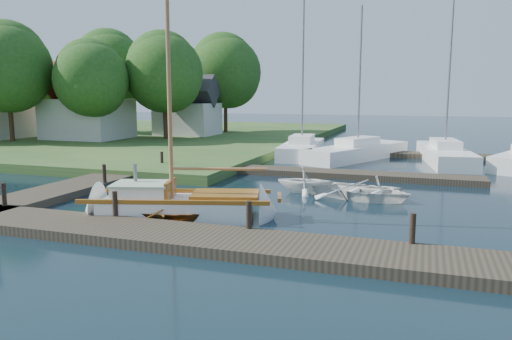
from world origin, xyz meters
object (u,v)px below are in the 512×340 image
(tree_7, at_px, (225,71))
(tender_d, at_px, (379,185))
(mooring_post_2, at_px, (249,215))
(sailboat, at_px, (183,208))
(mooring_post_3, at_px, (412,228))
(marina_boat_0, at_px, (302,147))
(marina_boat_3, at_px, (445,153))
(tree_1, at_px, (8,67))
(tree_2, at_px, (92,79))
(tree_3, at_px, (164,73))
(tender_c, at_px, (361,188))
(tree_5, at_px, (25,80))
(mooring_post_0, at_px, (4,194))
(tender_b, at_px, (305,178))
(mooring_post_4, at_px, (104,173))
(house_a, at_px, (88,108))
(mooring_post_1, at_px, (115,204))
(house_c, at_px, (188,111))
(tree_4, at_px, (109,69))
(mooring_post_5, at_px, (162,159))
(marina_boat_1, at_px, (358,151))
(dinghy, at_px, (178,208))

(tree_7, bearing_deg, tender_d, -55.34)
(mooring_post_2, xyz_separation_m, tender_d, (3.01, 7.17, -0.21))
(sailboat, height_order, tree_7, tree_7)
(mooring_post_3, distance_m, tender_d, 7.33)
(tender_d, bearing_deg, marina_boat_0, 15.79)
(marina_boat_3, xyz_separation_m, tree_1, (-31.31, -1.89, 5.52))
(tree_2, xyz_separation_m, tree_3, (4.00, 4.00, 0.56))
(tender_c, bearing_deg, tree_5, 79.12)
(mooring_post_0, relative_size, marina_boat_3, 0.07)
(tender_d, bearing_deg, tender_b, 79.73)
(mooring_post_0, distance_m, mooring_post_3, 13.50)
(mooring_post_4, distance_m, tree_2, 18.41)
(mooring_post_3, distance_m, tree_1, 34.92)
(house_a, bearing_deg, mooring_post_1, -51.01)
(sailboat, height_order, tender_c, sailboat)
(mooring_post_0, distance_m, tree_5, 34.00)
(mooring_post_2, xyz_separation_m, mooring_post_4, (-8.50, 5.00, 0.00))
(house_a, bearing_deg, house_c, 45.00)
(marina_boat_3, bearing_deg, tree_4, 66.45)
(mooring_post_3, relative_size, tender_d, 0.43)
(mooring_post_5, relative_size, tree_4, 0.08)
(mooring_post_2, bearing_deg, tree_3, 123.92)
(house_a, bearing_deg, sailboat, -46.31)
(mooring_post_3, distance_m, tree_5, 44.11)
(mooring_post_0, relative_size, mooring_post_1, 1.00)
(tender_d, distance_m, house_c, 27.21)
(mooring_post_2, height_order, sailboat, sailboat)
(tree_2, height_order, tree_5, tree_5)
(tree_2, bearing_deg, marina_boat_1, -0.98)
(dinghy, distance_m, house_a, 27.26)
(tender_b, distance_m, marina_boat_0, 12.46)
(dinghy, relative_size, tree_7, 0.42)
(mooring_post_3, xyz_separation_m, house_c, (-20.00, 27.00, 1.88))
(tree_4, bearing_deg, tree_2, -63.43)
(mooring_post_2, bearing_deg, tender_b, 90.19)
(mooring_post_5, relative_size, marina_boat_1, 0.08)
(mooring_post_1, distance_m, tender_d, 10.39)
(house_c, bearing_deg, mooring_post_4, -72.35)
(marina_boat_3, xyz_separation_m, house_a, (-27.31, 2.06, 2.39))
(marina_boat_3, bearing_deg, tender_c, 156.27)
(mooring_post_3, relative_size, tree_5, 0.10)
(tender_b, distance_m, tender_c, 2.44)
(tree_1, bearing_deg, mooring_post_3, -29.61)
(marina_boat_0, relative_size, tree_1, 1.31)
(dinghy, bearing_deg, tender_c, -59.18)
(sailboat, relative_size, tree_2, 1.26)
(mooring_post_2, relative_size, sailboat, 0.08)
(tree_4, bearing_deg, mooring_post_3, -44.01)
(house_c, bearing_deg, mooring_post_3, -53.47)
(mooring_post_4, xyz_separation_m, tree_2, (-11.00, 14.05, 4.55))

